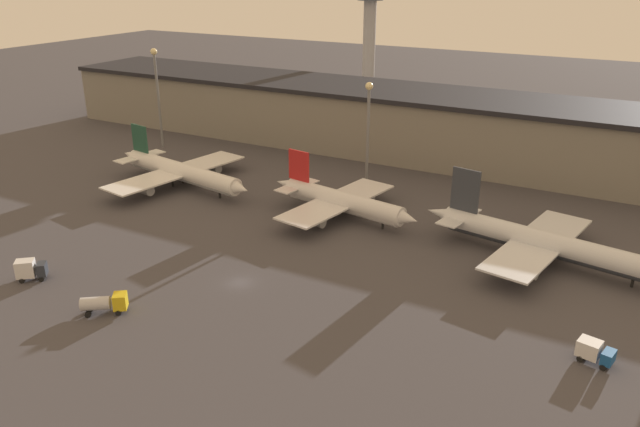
# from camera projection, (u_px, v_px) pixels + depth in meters

# --- Properties ---
(ground) EXTENTS (600.00, 600.00, 0.00)m
(ground) POSITION_uv_depth(u_px,v_px,m) (240.00, 283.00, 103.20)
(ground) COLOR #423F44
(terminal_building) EXTENTS (226.55, 28.06, 17.36)m
(terminal_building) POSITION_uv_depth(u_px,v_px,m) (420.00, 124.00, 167.86)
(terminal_building) COLOR gray
(terminal_building) RESTS_ON ground
(airplane_0) EXTENTS (43.98, 37.31, 12.45)m
(airplane_0) POSITION_uv_depth(u_px,v_px,m) (180.00, 172.00, 146.32)
(airplane_0) COLOR white
(airplane_0) RESTS_ON ground
(airplane_1) EXTENTS (35.98, 31.40, 12.20)m
(airplane_1) POSITION_uv_depth(u_px,v_px,m) (341.00, 201.00, 128.51)
(airplane_1) COLOR silver
(airplane_1) RESTS_ON ground
(airplane_2) EXTENTS (47.63, 33.33, 13.97)m
(airplane_2) POSITION_uv_depth(u_px,v_px,m) (547.00, 244.00, 108.95)
(airplane_2) COLOR silver
(airplane_2) RESTS_ON ground
(service_vehicle_0) EXTENTS (5.04, 4.75, 3.60)m
(service_vehicle_0) POSITION_uv_depth(u_px,v_px,m) (30.00, 269.00, 103.46)
(service_vehicle_0) COLOR #282D38
(service_vehicle_0) RESTS_ON ground
(service_vehicle_1) EXTENTS (6.69, 5.72, 3.08)m
(service_vehicle_1) POSITION_uv_depth(u_px,v_px,m) (105.00, 303.00, 93.69)
(service_vehicle_1) COLOR gold
(service_vehicle_1) RESTS_ON ground
(service_vehicle_2) EXTENTS (5.01, 3.33, 2.95)m
(service_vehicle_2) POSITION_uv_depth(u_px,v_px,m) (594.00, 351.00, 82.25)
(service_vehicle_2) COLOR #195199
(service_vehicle_2) RESTS_ON ground
(lamp_post_0) EXTENTS (1.80, 1.80, 27.59)m
(lamp_post_0) POSITION_uv_depth(u_px,v_px,m) (157.00, 86.00, 171.98)
(lamp_post_0) COLOR slate
(lamp_post_0) RESTS_ON ground
(lamp_post_1) EXTENTS (1.80, 1.80, 24.01)m
(lamp_post_1) POSITION_uv_depth(u_px,v_px,m) (368.00, 120.00, 144.22)
(lamp_post_1) COLOR slate
(lamp_post_1) RESTS_ON ground
(control_tower) EXTENTS (9.00, 9.00, 43.70)m
(control_tower) POSITION_uv_depth(u_px,v_px,m) (369.00, 35.00, 218.82)
(control_tower) COLOR #99999E
(control_tower) RESTS_ON ground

